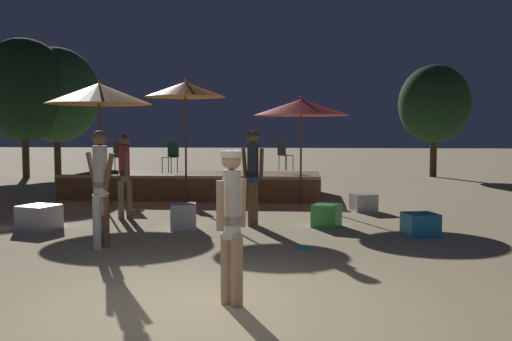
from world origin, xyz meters
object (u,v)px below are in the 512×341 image
object	(u,v)px
cube_seat_5	(326,215)
background_tree_0	(24,90)
cube_seat_4	(420,225)
background_tree_2	(434,104)
person_1	(100,183)
patio_umbrella_0	(301,107)
cube_seat_3	(39,217)
patio_umbrella_1	(99,94)
frisbee_disc	(303,248)
person_4	(232,220)
cube_seat_2	(183,216)
person_2	(253,171)
bistro_chair_0	(121,154)
background_tree_1	(56,95)
patio_umbrella_2	(185,90)
bistro_chair_2	(284,152)
bistro_chair_1	(172,154)
cube_seat_0	(364,202)

from	to	relation	value
cube_seat_5	background_tree_0	size ratio (longest dim) A/B	0.11
cube_seat_4	background_tree_2	xyz separation A→B (m)	(3.13, 13.74, 2.78)
person_1	background_tree_0	bearing A→B (deg)	56.49
patio_umbrella_0	cube_seat_3	xyz separation A→B (m)	(-4.92, -4.18, -2.24)
patio_umbrella_1	frisbee_disc	xyz separation A→B (m)	(5.36, -5.57, -2.82)
cube_seat_5	person_4	distance (m)	5.37
cube_seat_2	cube_seat_3	bearing A→B (deg)	-174.82
background_tree_0	background_tree_2	xyz separation A→B (m)	(16.53, 1.90, -0.55)
patio_umbrella_0	person_2	world-z (taller)	patio_umbrella_0
patio_umbrella_1	cube_seat_4	distance (m)	8.94
cube_seat_4	bistro_chair_0	bearing A→B (deg)	144.68
cube_seat_2	background_tree_1	bearing A→B (deg)	123.14
patio_umbrella_2	cube_seat_4	bearing A→B (deg)	-38.41
cube_seat_4	person_4	bearing A→B (deg)	-122.90
patio_umbrella_0	bistro_chair_0	xyz separation A→B (m)	(-4.98, 0.79, -1.22)
cube_seat_5	patio_umbrella_2	bearing A→B (deg)	137.61
person_1	bistro_chair_2	xyz separation A→B (m)	(2.53, 8.29, 0.20)
patio_umbrella_1	person_2	xyz separation A→B (m)	(4.35, -3.37, -1.75)
person_2	background_tree_1	bearing A→B (deg)	-122.92
bistro_chair_1	frisbee_disc	xyz separation A→B (m)	(3.73, -6.70, -1.23)
cube_seat_2	person_1	distance (m)	2.26
cube_seat_2	person_4	size ratio (longest dim) A/B	0.34
cube_seat_4	patio_umbrella_1	bearing A→B (deg)	150.40
patio_umbrella_2	person_4	bearing A→B (deg)	-74.56
patio_umbrella_0	patio_umbrella_1	world-z (taller)	patio_umbrella_1
cube_seat_2	bistro_chair_2	size ratio (longest dim) A/B	0.63
cube_seat_2	patio_umbrella_2	bearing A→B (deg)	101.42
patio_umbrella_0	cube_seat_2	bearing A→B (deg)	-118.98
cube_seat_4	frisbee_disc	distance (m)	2.47
patio_umbrella_1	cube_seat_0	world-z (taller)	patio_umbrella_1
person_4	bistro_chair_2	world-z (taller)	person_4
person_2	bistro_chair_2	distance (m)	5.90
cube_seat_4	frisbee_disc	xyz separation A→B (m)	(-2.07, -1.35, -0.19)
cube_seat_4	cube_seat_2	bearing A→B (deg)	175.42
cube_seat_0	person_2	bearing A→B (deg)	-135.59
cube_seat_4	bistro_chair_0	world-z (taller)	bistro_chair_0
patio_umbrella_1	background_tree_0	size ratio (longest dim) A/B	0.57
patio_umbrella_0	cube_seat_5	bearing A→B (deg)	-80.81
patio_umbrella_1	person_2	distance (m)	5.78
patio_umbrella_0	background_tree_2	size ratio (longest dim) A/B	0.60
background_tree_2	patio_umbrella_2	bearing A→B (deg)	-130.35
cube_seat_3	person_1	distance (m)	2.61
cube_seat_2	bistro_chair_1	distance (m)	5.29
person_1	frisbee_disc	distance (m)	3.36
background_tree_1	background_tree_2	world-z (taller)	background_tree_1
patio_umbrella_0	background_tree_0	xyz separation A→B (m)	(-11.22, 7.56, 1.06)
cube_seat_5	bistro_chair_2	size ratio (longest dim) A/B	0.70
bistro_chair_0	background_tree_0	world-z (taller)	background_tree_0
patio_umbrella_0	bistro_chair_0	distance (m)	5.19
patio_umbrella_0	frisbee_disc	world-z (taller)	patio_umbrella_0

